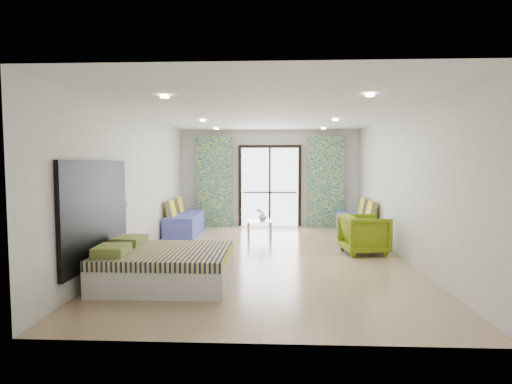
{
  "coord_description": "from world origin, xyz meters",
  "views": [
    {
      "loc": [
        0.11,
        -7.51,
        1.75
      ],
      "look_at": [
        -0.27,
        0.99,
        1.15
      ],
      "focal_mm": 28.0,
      "sensor_mm": 36.0,
      "label": 1
    }
  ],
  "objects_px": {
    "daybed_right": "(357,225)",
    "coffee_table": "(260,222)",
    "daybed_left": "(184,223)",
    "armchair": "(364,232)",
    "bed": "(165,266)"
  },
  "relations": [
    {
      "from": "daybed_right",
      "to": "coffee_table",
      "type": "distance_m",
      "value": 2.35
    },
    {
      "from": "daybed_left",
      "to": "coffee_table",
      "type": "distance_m",
      "value": 1.93
    },
    {
      "from": "armchair",
      "to": "coffee_table",
      "type": "bearing_deg",
      "value": 43.43
    },
    {
      "from": "daybed_left",
      "to": "armchair",
      "type": "bearing_deg",
      "value": -27.5
    },
    {
      "from": "bed",
      "to": "daybed_right",
      "type": "height_order",
      "value": "daybed_right"
    },
    {
      "from": "daybed_left",
      "to": "coffee_table",
      "type": "bearing_deg",
      "value": -11.42
    },
    {
      "from": "daybed_left",
      "to": "daybed_right",
      "type": "relative_size",
      "value": 0.98
    },
    {
      "from": "daybed_left",
      "to": "armchair",
      "type": "height_order",
      "value": "daybed_left"
    },
    {
      "from": "daybed_left",
      "to": "bed",
      "type": "bearing_deg",
      "value": -81.99
    },
    {
      "from": "bed",
      "to": "daybed_left",
      "type": "height_order",
      "value": "daybed_left"
    },
    {
      "from": "daybed_left",
      "to": "daybed_right",
      "type": "xyz_separation_m",
      "value": [
        4.23,
        -0.19,
        0.0
      ]
    },
    {
      "from": "bed",
      "to": "coffee_table",
      "type": "height_order",
      "value": "coffee_table"
    },
    {
      "from": "coffee_table",
      "to": "armchair",
      "type": "relative_size",
      "value": 0.83
    },
    {
      "from": "bed",
      "to": "daybed_left",
      "type": "relative_size",
      "value": 1.0
    },
    {
      "from": "daybed_right",
      "to": "armchair",
      "type": "height_order",
      "value": "daybed_right"
    }
  ]
}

